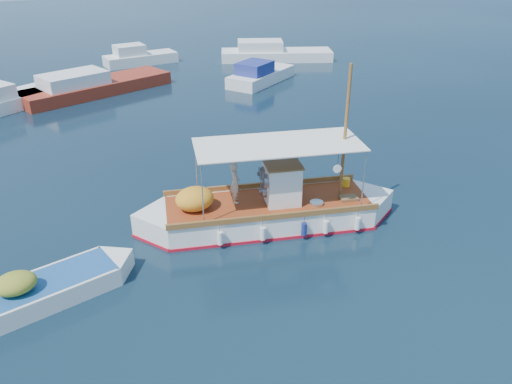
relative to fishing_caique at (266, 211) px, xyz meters
name	(u,v)px	position (x,y,z in m)	size (l,w,h in m)	color
ground	(278,226)	(0.27, -0.37, -0.51)	(160.00, 160.00, 0.00)	black
fishing_caique	(266,211)	(0.00, 0.00, 0.00)	(9.32, 4.28, 5.87)	white
dinghy	(43,292)	(-7.69, -1.06, -0.23)	(5.39, 2.38, 1.35)	white
bg_boat_nw	(0,102)	(-8.32, 18.73, -0.02)	(7.71, 5.82, 1.80)	silver
bg_boat_n	(92,87)	(-2.82, 19.82, -0.02)	(10.35, 5.85, 1.80)	maroon
bg_boat_ne	(260,76)	(8.36, 17.57, -0.02)	(6.10, 4.96, 1.80)	silver
bg_boat_e	(273,54)	(12.58, 23.65, -0.02)	(9.45, 5.94, 1.80)	silver
bg_boat_far_n	(139,58)	(2.06, 27.03, -0.02)	(5.88, 2.53, 1.80)	silver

